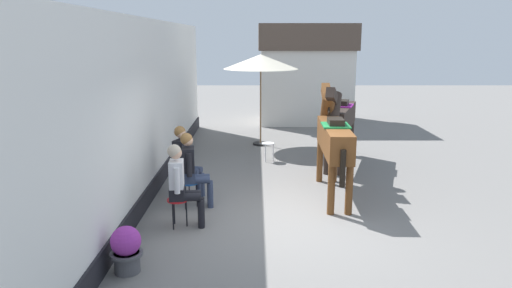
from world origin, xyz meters
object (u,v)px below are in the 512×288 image
(saddled_horse_far, at_px, (341,118))
(spare_stool_white, at_px, (269,145))
(flower_planter_near, at_px, (127,248))
(cafe_parasol, at_px, (261,62))
(seated_visitor_middle, at_px, (193,166))
(saddled_horse_near, at_px, (334,137))
(seated_visitor_near, at_px, (181,181))
(seated_visitor_far, at_px, (185,157))

(saddled_horse_far, distance_m, spare_stool_white, 1.91)
(flower_planter_near, bearing_deg, spare_stool_white, 70.78)
(cafe_parasol, relative_size, spare_stool_white, 5.61)
(seated_visitor_middle, height_order, saddled_horse_far, saddled_horse_far)
(saddled_horse_far, distance_m, cafe_parasol, 3.17)
(saddled_horse_far, bearing_deg, saddled_horse_near, -103.21)
(flower_planter_near, bearing_deg, seated_visitor_near, 72.25)
(saddled_horse_far, distance_m, flower_planter_near, 6.57)
(saddled_horse_near, distance_m, spare_stool_white, 2.95)
(seated_visitor_middle, bearing_deg, seated_visitor_far, 109.73)
(flower_planter_near, bearing_deg, cafe_parasol, 76.39)
(seated_visitor_middle, height_order, flower_planter_near, seated_visitor_middle)
(saddled_horse_near, height_order, saddled_horse_far, same)
(seated_visitor_far, bearing_deg, saddled_horse_far, 33.59)
(saddled_horse_near, bearing_deg, cafe_parasol, 107.22)
(seated_visitor_far, xyz_separation_m, cafe_parasol, (1.51, 4.51, 1.59))
(saddled_horse_far, xyz_separation_m, cafe_parasol, (-1.88, 2.25, 1.20))
(saddled_horse_near, height_order, spare_stool_white, saddled_horse_near)
(seated_visitor_middle, distance_m, flower_planter_near, 2.57)
(seated_visitor_middle, xyz_separation_m, seated_visitor_far, (-0.23, 0.63, 0.00))
(seated_visitor_far, bearing_deg, saddled_horse_near, 1.81)
(seated_visitor_near, height_order, cafe_parasol, cafe_parasol)
(saddled_horse_near, relative_size, cafe_parasol, 1.16)
(saddled_horse_near, relative_size, flower_planter_near, 4.68)
(saddled_horse_far, relative_size, cafe_parasol, 1.12)
(seated_visitor_far, bearing_deg, cafe_parasol, 71.42)
(saddled_horse_near, bearing_deg, seated_visitor_far, -178.19)
(flower_planter_near, relative_size, spare_stool_white, 1.39)
(saddled_horse_near, bearing_deg, flower_planter_near, -135.18)
(saddled_horse_near, height_order, cafe_parasol, cafe_parasol)
(flower_planter_near, height_order, spare_stool_white, flower_planter_near)
(seated_visitor_near, height_order, saddled_horse_far, saddled_horse_far)
(spare_stool_white, bearing_deg, seated_visitor_near, -109.75)
(saddled_horse_far, relative_size, spare_stool_white, 6.29)
(saddled_horse_far, height_order, flower_planter_near, saddled_horse_far)
(flower_planter_near, relative_size, cafe_parasol, 0.25)
(seated_visitor_near, xyz_separation_m, saddled_horse_far, (3.22, 3.81, 0.38))
(flower_planter_near, height_order, cafe_parasol, cafe_parasol)
(saddled_horse_far, bearing_deg, spare_stool_white, 166.02)
(seated_visitor_near, xyz_separation_m, seated_visitor_far, (-0.17, 1.56, 0.00))
(seated_visitor_far, height_order, saddled_horse_near, saddled_horse_near)
(seated_visitor_middle, bearing_deg, saddled_horse_near, 15.14)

